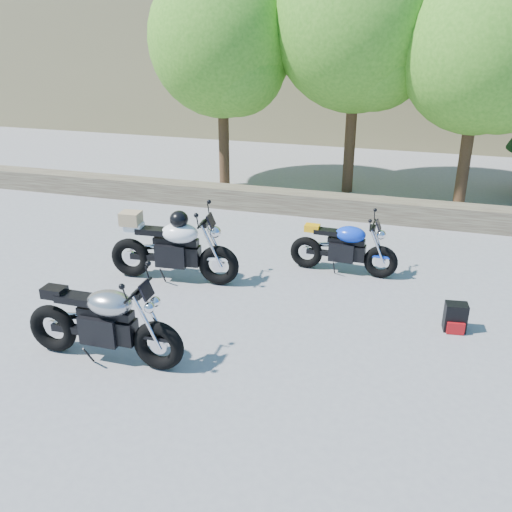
% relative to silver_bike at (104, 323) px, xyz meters
% --- Properties ---
extents(ground, '(90.00, 90.00, 0.00)m').
position_rel_silver_bike_xyz_m(ground, '(1.23, 1.35, -0.56)').
color(ground, slate).
rests_on(ground, ground).
extents(stone_wall, '(22.00, 0.55, 0.50)m').
position_rel_silver_bike_xyz_m(stone_wall, '(1.23, 6.85, -0.31)').
color(stone_wall, '#483B30').
rests_on(stone_wall, ground).
extents(tree_decid_left, '(3.67, 3.67, 5.62)m').
position_rel_silver_bike_xyz_m(tree_decid_left, '(-1.17, 8.48, 3.07)').
color(tree_decid_left, '#382314').
rests_on(tree_decid_left, ground).
extents(tree_decid_mid, '(4.08, 4.08, 6.24)m').
position_rel_silver_bike_xyz_m(tree_decid_mid, '(2.14, 8.88, 3.48)').
color(tree_decid_mid, '#382314').
rests_on(tree_decid_mid, ground).
extents(tree_decid_right, '(3.54, 3.54, 5.41)m').
position_rel_silver_bike_xyz_m(tree_decid_right, '(4.93, 8.28, 2.94)').
color(tree_decid_right, '#382314').
rests_on(tree_decid_right, ground).
extents(silver_bike, '(2.30, 0.73, 1.16)m').
position_rel_silver_bike_xyz_m(silver_bike, '(0.00, 0.00, 0.00)').
color(silver_bike, black).
rests_on(silver_bike, ground).
extents(white_bike, '(2.35, 0.75, 1.30)m').
position_rel_silver_bike_xyz_m(white_bike, '(-0.15, 2.59, 0.07)').
color(white_bike, black).
rests_on(white_bike, ground).
extents(blue_bike, '(1.97, 0.62, 0.99)m').
position_rel_silver_bike_xyz_m(blue_bike, '(2.67, 3.75, -0.08)').
color(blue_bike, black).
rests_on(blue_bike, ground).
extents(backpack, '(0.35, 0.31, 0.44)m').
position_rel_silver_bike_xyz_m(backpack, '(4.57, 2.15, -0.35)').
color(backpack, black).
rests_on(backpack, ground).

